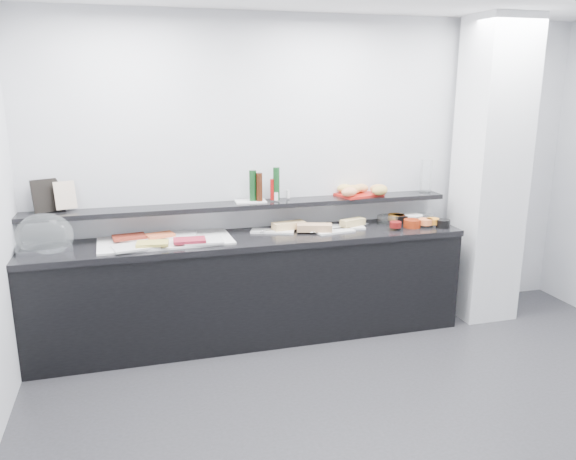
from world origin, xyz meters
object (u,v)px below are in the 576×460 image
object	(u,v)px
condiment_tray	(251,201)
bread_tray	(359,195)
framed_print	(48,196)
cloche_base	(44,248)
carafe	(426,177)
sandwich_plate_mid	(335,231)

from	to	relation	value
condiment_tray	bread_tray	bearing A→B (deg)	4.04
framed_print	cloche_base	bearing A→B (deg)	-123.74
framed_print	bread_tray	xyz separation A→B (m)	(2.60, -0.04, -0.12)
carafe	framed_print	bearing A→B (deg)	178.81
cloche_base	bread_tray	size ratio (longest dim) A/B	1.03
sandwich_plate_mid	condiment_tray	bearing A→B (deg)	151.26
framed_print	carafe	world-z (taller)	carafe
cloche_base	bread_tray	distance (m)	2.66
sandwich_plate_mid	framed_print	distance (m)	2.33
cloche_base	bread_tray	world-z (taller)	bread_tray
sandwich_plate_mid	framed_print	bearing A→B (deg)	163.99
cloche_base	carafe	world-z (taller)	carafe
bread_tray	carafe	xyz separation A→B (m)	(0.65, -0.02, 0.14)
cloche_base	framed_print	xyz separation A→B (m)	(0.04, 0.23, 0.36)
sandwich_plate_mid	framed_print	xyz separation A→B (m)	(-2.28, 0.31, 0.37)
cloche_base	framed_print	bearing A→B (deg)	68.44
carafe	sandwich_plate_mid	bearing A→B (deg)	-166.30
cloche_base	carafe	xyz separation A→B (m)	(3.29, 0.16, 0.38)
sandwich_plate_mid	bread_tray	world-z (taller)	bread_tray
framed_print	condiment_tray	bearing A→B (deg)	-26.06
framed_print	bread_tray	world-z (taller)	framed_print
condiment_tray	bread_tray	world-z (taller)	bread_tray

